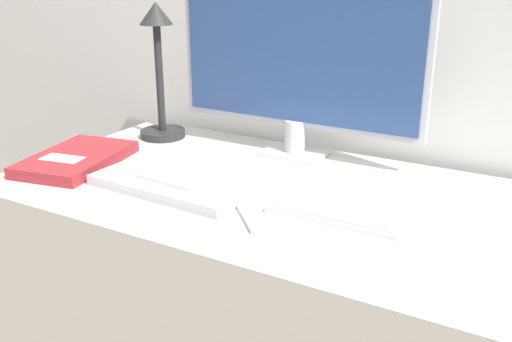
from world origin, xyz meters
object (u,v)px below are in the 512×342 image
(ereader, at_px, (186,172))
(pen, at_px, (244,217))
(laptop, at_px, (183,179))
(keyboard, at_px, (340,212))
(desk_lamp, at_px, (159,66))
(notebook, at_px, (76,159))
(monitor, at_px, (297,60))

(ereader, relative_size, pen, 1.65)
(laptop, relative_size, pen, 3.41)
(keyboard, distance_m, desk_lamp, 0.69)
(notebook, bearing_deg, pen, -7.71)
(desk_lamp, distance_m, notebook, 0.34)
(monitor, relative_size, notebook, 2.05)
(keyboard, xyz_separation_m, laptop, (-0.36, -0.01, 0.00))
(laptop, distance_m, desk_lamp, 0.41)
(laptop, height_order, notebook, notebook)
(pen, bearing_deg, ereader, 154.68)
(desk_lamp, height_order, notebook, desk_lamp)
(ereader, distance_m, notebook, 0.30)
(desk_lamp, bearing_deg, pen, -36.83)
(keyboard, height_order, laptop, laptop)
(laptop, distance_m, ereader, 0.02)
(ereader, bearing_deg, laptop, -126.99)
(monitor, distance_m, notebook, 0.57)
(monitor, height_order, laptop, monitor)
(monitor, xyz_separation_m, pen, (0.08, -0.38, -0.23))
(ereader, distance_m, pen, 0.22)
(laptop, xyz_separation_m, desk_lamp, (-0.26, 0.26, 0.18))
(monitor, relative_size, ereader, 3.69)
(ereader, bearing_deg, desk_lamp, 136.15)
(monitor, bearing_deg, notebook, -143.21)
(laptop, distance_m, pen, 0.23)
(laptop, bearing_deg, notebook, -175.81)
(keyboard, distance_m, pen, 0.18)
(monitor, bearing_deg, keyboard, -50.74)
(notebook, bearing_deg, monitor, 36.79)
(laptop, bearing_deg, desk_lamp, 134.95)
(keyboard, bearing_deg, ereader, -179.11)
(keyboard, bearing_deg, desk_lamp, 158.13)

